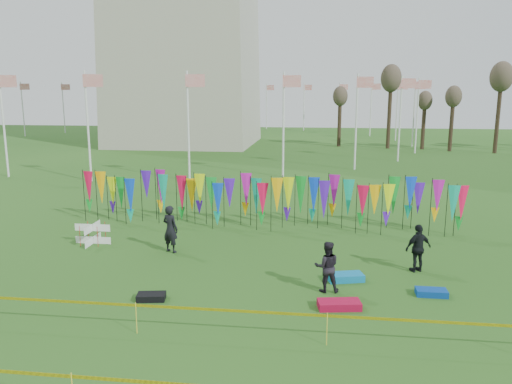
# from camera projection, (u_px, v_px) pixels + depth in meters

# --- Properties ---
(ground) EXTENTS (160.00, 160.00, 0.00)m
(ground) POSITION_uv_depth(u_px,v_px,m) (228.00, 299.00, 15.90)
(ground) COLOR #214E16
(ground) RESTS_ON ground
(flagpole_ring) EXTENTS (57.40, 56.16, 8.00)m
(flagpole_ring) POSITION_uv_depth(u_px,v_px,m) (188.00, 112.00, 63.53)
(flagpole_ring) COLOR silver
(flagpole_ring) RESTS_ON ground
(banner_row) EXTENTS (18.64, 0.64, 2.48)m
(banner_row) POSITION_uv_depth(u_px,v_px,m) (266.00, 195.00, 24.12)
(banner_row) COLOR black
(banner_row) RESTS_ON ground
(caution_tape_near) EXTENTS (26.00, 0.02, 0.90)m
(caution_tape_near) POSITION_uv_depth(u_px,v_px,m) (202.00, 310.00, 13.26)
(caution_tape_near) COLOR #F5EE05
(caution_tape_near) RESTS_ON ground
(box_kite) EXTENTS (0.81, 0.81, 0.90)m
(box_kite) POSITION_uv_depth(u_px,v_px,m) (93.00, 234.00, 21.61)
(box_kite) COLOR red
(box_kite) RESTS_ON ground
(person_left) EXTENTS (0.87, 0.77, 1.96)m
(person_left) POSITION_uv_depth(u_px,v_px,m) (170.00, 229.00, 20.42)
(person_left) COLOR black
(person_left) RESTS_ON ground
(person_mid) EXTENTS (0.88, 0.60, 1.71)m
(person_mid) POSITION_uv_depth(u_px,v_px,m) (327.00, 267.00, 16.36)
(person_mid) COLOR black
(person_mid) RESTS_ON ground
(person_right) EXTENTS (1.20, 0.99, 1.78)m
(person_right) POSITION_uv_depth(u_px,v_px,m) (418.00, 248.00, 18.19)
(person_right) COLOR black
(person_right) RESTS_ON ground
(kite_bag_turquoise) EXTENTS (1.35, 0.91, 0.25)m
(kite_bag_turquoise) POSITION_uv_depth(u_px,v_px,m) (345.00, 277.00, 17.46)
(kite_bag_turquoise) COLOR #0C7AB8
(kite_bag_turquoise) RESTS_ON ground
(kite_bag_blue) EXTENTS (0.99, 0.52, 0.21)m
(kite_bag_blue) POSITION_uv_depth(u_px,v_px,m) (431.00, 292.00, 16.17)
(kite_bag_blue) COLOR #093C99
(kite_bag_blue) RESTS_ON ground
(kite_bag_red) EXTENTS (1.37, 0.80, 0.24)m
(kite_bag_red) POSITION_uv_depth(u_px,v_px,m) (339.00, 305.00, 15.20)
(kite_bag_red) COLOR #A90B31
(kite_bag_red) RESTS_ON ground
(kite_bag_black) EXTENTS (0.96, 0.66, 0.21)m
(kite_bag_black) POSITION_uv_depth(u_px,v_px,m) (151.00, 297.00, 15.83)
(kite_bag_black) COLOR black
(kite_bag_black) RESTS_ON ground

